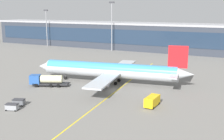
{
  "coord_description": "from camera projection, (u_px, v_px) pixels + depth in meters",
  "views": [
    {
      "loc": [
        32.54,
        -65.45,
        21.6
      ],
      "look_at": [
        -1.81,
        4.99,
        4.5
      ],
      "focal_mm": 45.27,
      "sensor_mm": 36.0,
      "label": 1
    }
  ],
  "objects": [
    {
      "name": "baggage_cart_0",
      "position": [
        12.0,
        107.0,
        61.12
      ],
      "size": [
        3.0,
        2.31,
        1.48
      ],
      "color": "gray",
      "rests_on": "ground_plane"
    },
    {
      "name": "baggage_cart_1",
      "position": [
        19.0,
        102.0,
        64.22
      ],
      "size": [
        3.0,
        2.31,
        1.48
      ],
      "color": "#595B60",
      "rests_on": "ground_plane"
    },
    {
      "name": "apron_light_mast_2",
      "position": [
        112.0,
        23.0,
        143.58
      ],
      "size": [
        2.8,
        0.5,
        25.02
      ],
      "color": "gray",
      "rests_on": "ground_plane"
    },
    {
      "name": "terminal_building",
      "position": [
        163.0,
        37.0,
        145.51
      ],
      "size": [
        212.98,
        18.29,
        14.26
      ],
      "color": "#2D333D",
      "rests_on": "ground_plane"
    },
    {
      "name": "fuel_tanker",
      "position": [
        47.0,
        80.0,
        79.86
      ],
      "size": [
        10.89,
        6.66,
        3.25
      ],
      "color": "#232326",
      "rests_on": "ground_plane"
    },
    {
      "name": "apron_lead_in_line",
      "position": [
        118.0,
        89.0,
        77.08
      ],
      "size": [
        6.83,
        79.76,
        0.01
      ],
      "primitive_type": "cube",
      "rotation": [
        0.0,
        0.0,
        0.08
      ],
      "color": "yellow",
      "rests_on": "ground_plane"
    },
    {
      "name": "ground_plane",
      "position": [
        110.0,
        90.0,
        76.02
      ],
      "size": [
        700.0,
        700.0,
        0.0
      ],
      "primitive_type": "plane",
      "color": "slate"
    },
    {
      "name": "main_airliner",
      "position": [
        110.0,
        70.0,
        82.8
      ],
      "size": [
        47.41,
        37.88,
        11.85
      ],
      "color": "#B2B7BC",
      "rests_on": "ground_plane"
    },
    {
      "name": "apron_light_mast_0",
      "position": [
        46.0,
        25.0,
        161.91
      ],
      "size": [
        2.8,
        0.5,
        21.03
      ],
      "color": "gray",
      "rests_on": "ground_plane"
    },
    {
      "name": "crew_van",
      "position": [
        152.0,
        101.0,
        63.36
      ],
      "size": [
        2.34,
        5.1,
        2.3
      ],
      "color": "yellow",
      "rests_on": "ground_plane"
    }
  ]
}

